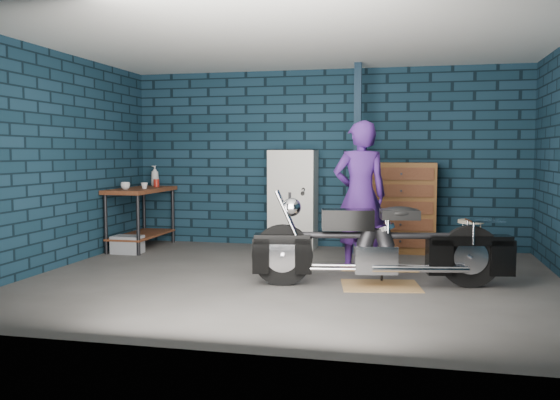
# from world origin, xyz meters

# --- Properties ---
(ground) EXTENTS (6.00, 6.00, 0.00)m
(ground) POSITION_xyz_m (0.00, 0.00, 0.00)
(ground) COLOR #4B4846
(ground) RESTS_ON ground
(room_walls) EXTENTS (6.02, 5.01, 2.71)m
(room_walls) POSITION_xyz_m (0.00, 0.55, 1.90)
(room_walls) COLOR #0F2633
(room_walls) RESTS_ON ground
(support_post) EXTENTS (0.10, 0.10, 2.70)m
(support_post) POSITION_xyz_m (0.55, 1.95, 1.35)
(support_post) COLOR #102233
(support_post) RESTS_ON ground
(workbench) EXTENTS (0.60, 1.40, 0.91)m
(workbench) POSITION_xyz_m (-2.68, 1.74, 0.46)
(workbench) COLOR brown
(workbench) RESTS_ON ground
(drip_mat) EXTENTS (0.92, 0.75, 0.01)m
(drip_mat) POSITION_xyz_m (1.00, -0.09, 0.00)
(drip_mat) COLOR olive
(drip_mat) RESTS_ON ground
(motorcycle) EXTENTS (2.45, 1.03, 1.04)m
(motorcycle) POSITION_xyz_m (1.00, -0.09, 0.52)
(motorcycle) COLOR black
(motorcycle) RESTS_ON ground
(person) EXTENTS (0.77, 0.61, 1.83)m
(person) POSITION_xyz_m (0.69, 0.84, 0.92)
(person) COLOR #431E73
(person) RESTS_ON ground
(storage_bin) EXTENTS (0.41, 0.29, 0.25)m
(storage_bin) POSITION_xyz_m (-2.66, 1.24, 0.13)
(storage_bin) COLOR gray
(storage_bin) RESTS_ON ground
(locker) EXTENTS (0.69, 0.49, 1.48)m
(locker) POSITION_xyz_m (-0.43, 2.23, 0.74)
(locker) COLOR beige
(locker) RESTS_ON ground
(tool_chest) EXTENTS (0.97, 0.54, 1.30)m
(tool_chest) POSITION_xyz_m (1.17, 2.23, 0.65)
(tool_chest) COLOR brown
(tool_chest) RESTS_ON ground
(shop_stool) EXTENTS (0.42, 0.42, 0.59)m
(shop_stool) POSITION_xyz_m (2.05, 1.33, 0.29)
(shop_stool) COLOR #C0B191
(shop_stool) RESTS_ON ground
(cup_a) EXTENTS (0.16, 0.16, 0.11)m
(cup_a) POSITION_xyz_m (-2.76, 1.41, 0.96)
(cup_a) COLOR #C0B191
(cup_a) RESTS_ON workbench
(cup_b) EXTENTS (0.12, 0.12, 0.09)m
(cup_b) POSITION_xyz_m (-2.54, 1.58, 0.96)
(cup_b) COLOR #C0B191
(cup_b) RESTS_ON workbench
(mug_red) EXTENTS (0.12, 0.12, 0.12)m
(mug_red) POSITION_xyz_m (-2.56, 2.04, 0.97)
(mug_red) COLOR maroon
(mug_red) RESTS_ON workbench
(bottle) EXTENTS (0.16, 0.16, 0.33)m
(bottle) POSITION_xyz_m (-2.68, 2.26, 1.07)
(bottle) COLOR gray
(bottle) RESTS_ON workbench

